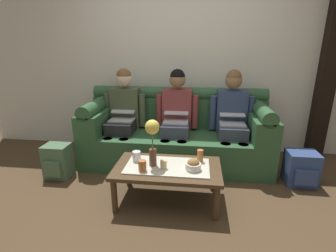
{
  "coord_description": "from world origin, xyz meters",
  "views": [
    {
      "loc": [
        0.27,
        -1.99,
        1.5
      ],
      "look_at": [
        -0.07,
        0.86,
        0.58
      ],
      "focal_mm": 26.89,
      "sensor_mm": 36.0,
      "label": 1
    }
  ],
  "objects_px": {
    "snack_bowl": "(193,165)",
    "backpack_right": "(301,169)",
    "couch": "(176,135)",
    "cup_far_center": "(142,166)",
    "cup_far_left": "(164,164)",
    "coffee_table": "(167,170)",
    "person_left": "(124,112)",
    "person_middle": "(176,114)",
    "backpack_left": "(58,161)",
    "person_right": "(232,115)",
    "flower_vase": "(152,135)",
    "cup_near_left": "(200,156)",
    "cup_near_right": "(137,156)"
  },
  "relations": [
    {
      "from": "snack_bowl",
      "to": "backpack_right",
      "type": "relative_size",
      "value": 0.38
    },
    {
      "from": "couch",
      "to": "cup_far_center",
      "type": "distance_m",
      "value": 1.12
    },
    {
      "from": "cup_far_left",
      "to": "coffee_table",
      "type": "bearing_deg",
      "value": 65.59
    },
    {
      "from": "person_left",
      "to": "cup_far_center",
      "type": "xyz_separation_m",
      "value": [
        0.49,
        -1.09,
        -0.22
      ]
    },
    {
      "from": "person_left",
      "to": "cup_far_center",
      "type": "bearing_deg",
      "value": -65.83
    },
    {
      "from": "person_middle",
      "to": "backpack_left",
      "type": "xyz_separation_m",
      "value": [
        -1.34,
        -0.63,
        -0.46
      ]
    },
    {
      "from": "person_right",
      "to": "flower_vase",
      "type": "relative_size",
      "value": 2.66
    },
    {
      "from": "cup_near_left",
      "to": "person_left",
      "type": "bearing_deg",
      "value": 140.97
    },
    {
      "from": "coffee_table",
      "to": "backpack_right",
      "type": "bearing_deg",
      "value": 19.22
    },
    {
      "from": "cup_near_right",
      "to": "cup_far_center",
      "type": "height_order",
      "value": "cup_far_center"
    },
    {
      "from": "person_middle",
      "to": "person_right",
      "type": "xyz_separation_m",
      "value": [
        0.71,
        0.0,
        -0.0
      ]
    },
    {
      "from": "flower_vase",
      "to": "snack_bowl",
      "type": "height_order",
      "value": "flower_vase"
    },
    {
      "from": "backpack_left",
      "to": "cup_near_left",
      "type": "bearing_deg",
      "value": -6.62
    },
    {
      "from": "snack_bowl",
      "to": "cup_far_left",
      "type": "relative_size",
      "value": 1.71
    },
    {
      "from": "cup_near_right",
      "to": "flower_vase",
      "type": "bearing_deg",
      "value": -21.77
    },
    {
      "from": "person_right",
      "to": "snack_bowl",
      "type": "distance_m",
      "value": 1.13
    },
    {
      "from": "person_middle",
      "to": "backpack_left",
      "type": "bearing_deg",
      "value": -154.73
    },
    {
      "from": "person_middle",
      "to": "cup_far_left",
      "type": "height_order",
      "value": "person_middle"
    },
    {
      "from": "couch",
      "to": "cup_far_center",
      "type": "relative_size",
      "value": 22.76
    },
    {
      "from": "person_right",
      "to": "cup_near_right",
      "type": "distance_m",
      "value": 1.38
    },
    {
      "from": "backpack_right",
      "to": "couch",
      "type": "bearing_deg",
      "value": 162.45
    },
    {
      "from": "person_middle",
      "to": "cup_far_center",
      "type": "bearing_deg",
      "value": -101.28
    },
    {
      "from": "person_middle",
      "to": "cup_near_left",
      "type": "relative_size",
      "value": 9.82
    },
    {
      "from": "person_left",
      "to": "cup_near_left",
      "type": "distance_m",
      "value": 1.33
    },
    {
      "from": "coffee_table",
      "to": "backpack_left",
      "type": "relative_size",
      "value": 2.56
    },
    {
      "from": "cup_near_left",
      "to": "backpack_left",
      "type": "distance_m",
      "value": 1.69
    },
    {
      "from": "cup_near_left",
      "to": "backpack_right",
      "type": "bearing_deg",
      "value": 18.26
    },
    {
      "from": "backpack_right",
      "to": "person_middle",
      "type": "bearing_deg",
      "value": 162.6
    },
    {
      "from": "couch",
      "to": "cup_far_left",
      "type": "height_order",
      "value": "couch"
    },
    {
      "from": "person_left",
      "to": "coffee_table",
      "type": "xyz_separation_m",
      "value": [
        0.71,
        -0.96,
        -0.32
      ]
    },
    {
      "from": "person_middle",
      "to": "cup_near_right",
      "type": "bearing_deg",
      "value": -109.81
    },
    {
      "from": "cup_far_center",
      "to": "snack_bowl",
      "type": "bearing_deg",
      "value": 9.61
    },
    {
      "from": "cup_far_center",
      "to": "cup_near_right",
      "type": "bearing_deg",
      "value": 117.44
    },
    {
      "from": "person_middle",
      "to": "flower_vase",
      "type": "bearing_deg",
      "value": -98.32
    },
    {
      "from": "coffee_table",
      "to": "snack_bowl",
      "type": "relative_size",
      "value": 7.13
    },
    {
      "from": "cup_near_left",
      "to": "couch",
      "type": "bearing_deg",
      "value": 110.66
    },
    {
      "from": "cup_far_center",
      "to": "backpack_right",
      "type": "distance_m",
      "value": 1.8
    },
    {
      "from": "coffee_table",
      "to": "snack_bowl",
      "type": "distance_m",
      "value": 0.27
    },
    {
      "from": "couch",
      "to": "backpack_right",
      "type": "height_order",
      "value": "couch"
    },
    {
      "from": "cup_near_right",
      "to": "person_right",
      "type": "bearing_deg",
      "value": 40.93
    },
    {
      "from": "person_middle",
      "to": "cup_near_right",
      "type": "distance_m",
      "value": 0.97
    },
    {
      "from": "person_left",
      "to": "backpack_right",
      "type": "relative_size",
      "value": 3.2
    },
    {
      "from": "coffee_table",
      "to": "flower_vase",
      "type": "height_order",
      "value": "flower_vase"
    },
    {
      "from": "cup_far_center",
      "to": "cup_far_left",
      "type": "bearing_deg",
      "value": 20.15
    },
    {
      "from": "person_right",
      "to": "cup_near_left",
      "type": "distance_m",
      "value": 0.94
    },
    {
      "from": "couch",
      "to": "flower_vase",
      "type": "distance_m",
      "value": 1.03
    },
    {
      "from": "snack_bowl",
      "to": "cup_near_right",
      "type": "height_order",
      "value": "snack_bowl"
    },
    {
      "from": "flower_vase",
      "to": "cup_near_right",
      "type": "bearing_deg",
      "value": 158.23
    },
    {
      "from": "person_left",
      "to": "flower_vase",
      "type": "bearing_deg",
      "value": -59.56
    },
    {
      "from": "coffee_table",
      "to": "cup_near_left",
      "type": "bearing_deg",
      "value": 22.62
    }
  ]
}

